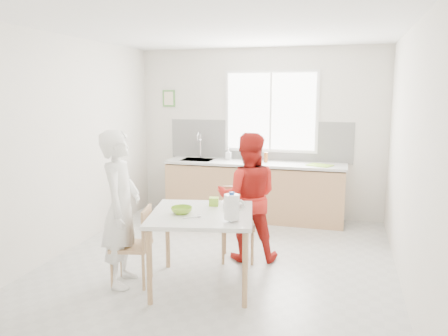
# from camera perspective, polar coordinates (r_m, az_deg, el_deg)

# --- Properties ---
(ground) EXTENTS (4.50, 4.50, 0.00)m
(ground) POSITION_cam_1_polar(r_m,az_deg,el_deg) (5.30, -0.54, -12.36)
(ground) COLOR #B7B7B2
(ground) RESTS_ON ground
(room_shell) EXTENTS (4.50, 4.50, 4.50)m
(room_shell) POSITION_cam_1_polar(r_m,az_deg,el_deg) (4.92, -0.58, 5.65)
(room_shell) COLOR silver
(room_shell) RESTS_ON ground
(window) EXTENTS (1.50, 0.06, 1.30)m
(window) POSITION_cam_1_polar(r_m,az_deg,el_deg) (7.04, 6.14, 7.34)
(window) COLOR white
(window) RESTS_ON room_shell
(backsplash) EXTENTS (3.00, 0.02, 0.65)m
(backsplash) POSITION_cam_1_polar(r_m,az_deg,el_deg) (7.13, 4.50, 3.57)
(backsplash) COLOR white
(backsplash) RESTS_ON room_shell
(picture_frame) EXTENTS (0.22, 0.03, 0.28)m
(picture_frame) POSITION_cam_1_polar(r_m,az_deg,el_deg) (7.54, -7.22, 9.01)
(picture_frame) COLOR #529343
(picture_frame) RESTS_ON room_shell
(kitchen_counter) EXTENTS (2.84, 0.64, 1.37)m
(kitchen_counter) POSITION_cam_1_polar(r_m,az_deg,el_deg) (6.99, 3.91, -3.27)
(kitchen_counter) COLOR tan
(kitchen_counter) RESTS_ON ground
(dining_table) EXTENTS (1.22, 1.22, 0.79)m
(dining_table) POSITION_cam_1_polar(r_m,az_deg,el_deg) (4.52, -2.91, -6.81)
(dining_table) COLOR silver
(dining_table) RESTS_ON ground
(chair_left) EXTENTS (0.45, 0.45, 0.83)m
(chair_left) POSITION_cam_1_polar(r_m,az_deg,el_deg) (4.73, -11.30, -9.48)
(chair_left) COLOR tan
(chair_left) RESTS_ON ground
(chair_far) EXTENTS (0.48, 0.48, 0.87)m
(chair_far) POSITION_cam_1_polar(r_m,az_deg,el_deg) (5.34, 1.89, -6.76)
(chair_far) COLOR tan
(chair_far) RESTS_ON ground
(person_white) EXTENTS (0.51, 0.66, 1.64)m
(person_white) POSITION_cam_1_polar(r_m,az_deg,el_deg) (4.66, -13.31, -5.19)
(person_white) COLOR white
(person_white) RESTS_ON ground
(person_red) EXTENTS (0.85, 0.73, 1.54)m
(person_red) POSITION_cam_1_polar(r_m,az_deg,el_deg) (5.24, 3.14, -3.78)
(person_red) COLOR red
(person_red) RESTS_ON ground
(bowl_green) EXTENTS (0.26, 0.26, 0.07)m
(bowl_green) POSITION_cam_1_polar(r_m,az_deg,el_deg) (4.47, -5.55, -5.50)
(bowl_green) COLOR #82B72A
(bowl_green) RESTS_ON dining_table
(bowl_white) EXTENTS (0.28, 0.28, 0.06)m
(bowl_white) POSITION_cam_1_polar(r_m,az_deg,el_deg) (4.71, 1.08, -4.73)
(bowl_white) COLOR white
(bowl_white) RESTS_ON dining_table
(milk_jug) EXTENTS (0.21, 0.15, 0.26)m
(milk_jug) POSITION_cam_1_polar(r_m,az_deg,el_deg) (4.16, 1.07, -5.06)
(milk_jug) COLOR white
(milk_jug) RESTS_ON dining_table
(green_box) EXTENTS (0.12, 0.12, 0.09)m
(green_box) POSITION_cam_1_polar(r_m,az_deg,el_deg) (4.75, -1.33, -4.40)
(green_box) COLOR #8AC22C
(green_box) RESTS_ON dining_table
(spoon) EXTENTS (0.14, 0.09, 0.01)m
(spoon) POSITION_cam_1_polar(r_m,az_deg,el_deg) (4.30, -4.32, -6.45)
(spoon) COLOR #A5A5AA
(spoon) RESTS_ON dining_table
(cutting_board) EXTENTS (0.42, 0.37, 0.01)m
(cutting_board) POSITION_cam_1_polar(r_m,az_deg,el_deg) (6.69, 12.40, 0.36)
(cutting_board) COLOR #84BD2B
(cutting_board) RESTS_ON kitchen_counter
(wine_bottle_a) EXTENTS (0.07, 0.07, 0.32)m
(wine_bottle_a) POSITION_cam_1_polar(r_m,az_deg,el_deg) (6.98, 3.71, 2.24)
(wine_bottle_a) COLOR black
(wine_bottle_a) RESTS_ON kitchen_counter
(wine_bottle_b) EXTENTS (0.07, 0.07, 0.30)m
(wine_bottle_b) POSITION_cam_1_polar(r_m,az_deg,el_deg) (6.99, 2.68, 2.19)
(wine_bottle_b) COLOR black
(wine_bottle_b) RESTS_ON kitchen_counter
(jar_amber) EXTENTS (0.06, 0.06, 0.16)m
(jar_amber) POSITION_cam_1_polar(r_m,az_deg,el_deg) (6.85, 5.48, 1.40)
(jar_amber) COLOR brown
(jar_amber) RESTS_ON kitchen_counter
(soap_bottle) EXTENTS (0.09, 0.09, 0.19)m
(soap_bottle) POSITION_cam_1_polar(r_m,az_deg,el_deg) (7.07, 0.58, 1.83)
(soap_bottle) COLOR #999999
(soap_bottle) RESTS_ON kitchen_counter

